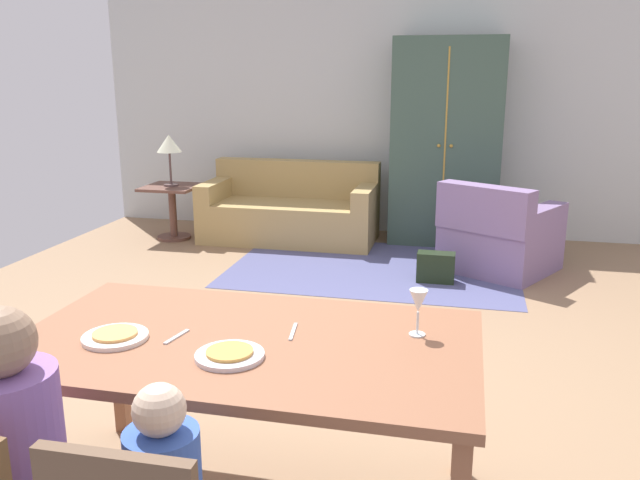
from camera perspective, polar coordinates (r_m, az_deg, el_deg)
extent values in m
cube|color=#907052|center=(4.48, 2.00, -8.68)|extent=(6.77, 6.26, 0.02)
cube|color=silver|center=(7.27, 6.95, 11.25)|extent=(6.77, 0.10, 2.70)
cube|color=brown|center=(2.55, -6.48, -9.01)|extent=(1.77, 1.01, 0.04)
cube|color=brown|center=(3.40, -17.27, -10.39)|extent=(0.06, 0.06, 0.72)
cube|color=brown|center=(2.99, 12.37, -13.65)|extent=(0.06, 0.06, 0.72)
cylinder|color=white|center=(2.63, -17.57, -8.15)|extent=(0.25, 0.25, 0.02)
cylinder|color=#E29F51|center=(2.63, -17.60, -7.85)|extent=(0.17, 0.17, 0.01)
cylinder|color=silver|center=(2.38, -7.95, -10.04)|extent=(0.25, 0.25, 0.02)
cylinder|color=gold|center=(2.37, -7.96, -9.71)|extent=(0.17, 0.17, 0.01)
cylinder|color=silver|center=(2.58, 8.54, -8.21)|extent=(0.06, 0.06, 0.01)
cylinder|color=silver|center=(2.56, 8.58, -7.22)|extent=(0.01, 0.01, 0.09)
cone|color=silver|center=(2.53, 8.65, -5.32)|extent=(0.07, 0.07, 0.09)
cube|color=silver|center=(2.59, -12.49, -8.30)|extent=(0.04, 0.15, 0.01)
cube|color=silver|center=(2.58, -2.38, -8.05)|extent=(0.04, 0.17, 0.01)
cylinder|color=#8D62B1|center=(2.23, -25.43, -15.79)|extent=(0.30, 0.30, 0.46)
sphere|color=beige|center=(1.90, -13.97, -14.30)|extent=(0.15, 0.15, 0.15)
cube|color=#515380|center=(6.03, 4.76, -2.39)|extent=(2.60, 1.80, 0.01)
cube|color=tan|center=(6.94, -2.71, 1.66)|extent=(1.83, 0.84, 0.42)
cube|color=tan|center=(7.18, -2.02, 5.44)|extent=(1.83, 0.20, 0.40)
cube|color=tan|center=(7.14, -9.13, 4.39)|extent=(0.18, 0.84, 0.20)
cube|color=tan|center=(6.70, 4.07, 3.89)|extent=(0.18, 0.84, 0.20)
cube|color=gray|center=(6.12, 15.58, -0.62)|extent=(1.15, 1.15, 0.42)
cube|color=gray|center=(5.73, 14.29, 2.67)|extent=(0.84, 0.59, 0.40)
cube|color=gray|center=(5.91, 18.66, 1.72)|extent=(0.57, 0.82, 0.20)
cube|color=gray|center=(6.20, 13.02, 2.68)|extent=(0.57, 0.82, 0.20)
cube|color=#3B5446|center=(6.87, 11.03, 8.39)|extent=(1.10, 0.56, 2.10)
cube|color=#B88C33|center=(6.59, 10.94, 8.14)|extent=(0.02, 0.01, 1.89)
sphere|color=#B88C33|center=(6.58, 10.41, 8.16)|extent=(0.04, 0.04, 0.04)
sphere|color=#B88C33|center=(6.58, 11.46, 8.11)|extent=(0.04, 0.04, 0.04)
cube|color=brown|center=(7.12, -12.94, 4.55)|extent=(0.56, 0.56, 0.03)
cylinder|color=brown|center=(7.17, -12.81, 2.27)|extent=(0.08, 0.08, 0.55)
cylinder|color=brown|center=(7.23, -12.70, 0.26)|extent=(0.36, 0.36, 0.03)
cylinder|color=brown|center=(7.12, -12.95, 4.75)|extent=(0.16, 0.16, 0.02)
cylinder|color=brown|center=(7.09, -13.03, 6.19)|extent=(0.02, 0.02, 0.34)
cone|color=beige|center=(7.06, -13.15, 8.27)|extent=(0.26, 0.26, 0.18)
cube|color=black|center=(5.65, 10.15, -2.39)|extent=(0.32, 0.16, 0.26)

